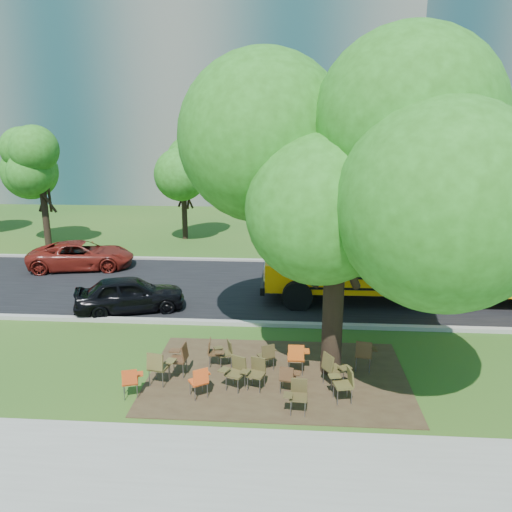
# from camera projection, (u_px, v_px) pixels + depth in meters

# --- Properties ---
(ground) EXTENTS (160.00, 160.00, 0.00)m
(ground) POSITION_uv_depth(u_px,v_px,m) (243.00, 367.00, 14.18)
(ground) COLOR #214C17
(ground) RESTS_ON ground
(sidewalk) EXTENTS (60.00, 4.00, 0.04)m
(sidewalk) POSITION_uv_depth(u_px,v_px,m) (217.00, 491.00, 9.35)
(sidewalk) COLOR gray
(sidewalk) RESTS_ON ground
(dirt_patch) EXTENTS (7.00, 4.50, 0.03)m
(dirt_patch) POSITION_uv_depth(u_px,v_px,m) (277.00, 376.00, 13.62)
(dirt_patch) COLOR #382819
(dirt_patch) RESTS_ON ground
(asphalt_road) EXTENTS (80.00, 8.00, 0.04)m
(asphalt_road) POSITION_uv_depth(u_px,v_px,m) (259.00, 288.00, 20.92)
(asphalt_road) COLOR black
(asphalt_road) RESTS_ON ground
(kerb_near) EXTENTS (80.00, 0.25, 0.14)m
(kerb_near) POSITION_uv_depth(u_px,v_px,m) (251.00, 323.00, 17.05)
(kerb_near) COLOR gray
(kerb_near) RESTS_ON ground
(kerb_far) EXTENTS (80.00, 0.25, 0.14)m
(kerb_far) POSITION_uv_depth(u_px,v_px,m) (264.00, 261.00, 24.86)
(kerb_far) COLOR gray
(kerb_far) RESTS_ON ground
(building_main) EXTENTS (38.00, 16.00, 22.00)m
(building_main) POSITION_uv_depth(u_px,v_px,m) (194.00, 76.00, 46.59)
(building_main) COLOR slate
(building_main) RESTS_ON ground
(bg_tree_0) EXTENTS (5.20, 5.20, 7.18)m
(bg_tree_0) POSITION_uv_depth(u_px,v_px,m) (40.00, 165.00, 26.35)
(bg_tree_0) COLOR black
(bg_tree_0) RESTS_ON ground
(bg_tree_2) EXTENTS (4.80, 4.80, 6.62)m
(bg_tree_2) POSITION_uv_depth(u_px,v_px,m) (183.00, 168.00, 28.86)
(bg_tree_2) COLOR black
(bg_tree_2) RESTS_ON ground
(bg_tree_3) EXTENTS (5.60, 5.60, 7.84)m
(bg_tree_3) POSITION_uv_depth(u_px,v_px,m) (421.00, 157.00, 25.83)
(bg_tree_3) COLOR black
(bg_tree_3) RESTS_ON ground
(main_tree) EXTENTS (7.20, 7.20, 9.12)m
(main_tree) POSITION_uv_depth(u_px,v_px,m) (339.00, 172.00, 12.47)
(main_tree) COLOR black
(main_tree) RESTS_ON ground
(school_bus) EXTENTS (13.78, 3.26, 3.36)m
(school_bus) POSITION_uv_depth(u_px,v_px,m) (462.00, 253.00, 18.93)
(school_bus) COLOR orange
(school_bus) RESTS_ON ground
(chair_0) EXTENTS (0.55, 0.60, 0.81)m
(chair_0) POSITION_uv_depth(u_px,v_px,m) (131.00, 379.00, 12.46)
(chair_0) COLOR #BA3E13
(chair_0) RESTS_ON ground
(chair_1) EXTENTS (0.72, 0.57, 0.97)m
(chair_1) POSITION_uv_depth(u_px,v_px,m) (159.00, 365.00, 13.00)
(chair_1) COLOR brown
(chair_1) RESTS_ON ground
(chair_2) EXTENTS (0.57, 0.71, 0.85)m
(chair_2) POSITION_uv_depth(u_px,v_px,m) (200.00, 379.00, 12.42)
(chair_2) COLOR #D44716
(chair_2) RESTS_ON ground
(chair_3) EXTENTS (0.67, 0.52, 0.86)m
(chair_3) POSITION_uv_depth(u_px,v_px,m) (256.00, 370.00, 12.85)
(chair_3) COLOR #493F1F
(chair_3) RESTS_ON ground
(chair_4) EXTENTS (0.58, 0.46, 0.78)m
(chair_4) POSITION_uv_depth(u_px,v_px,m) (288.00, 376.00, 12.65)
(chair_4) COLOR #4A2E1A
(chair_4) RESTS_ON ground
(chair_5) EXTENTS (0.58, 0.50, 0.85)m
(chair_5) POSITION_uv_depth(u_px,v_px,m) (298.00, 393.00, 11.80)
(chair_5) COLOR #44391D
(chair_5) RESTS_ON ground
(chair_6) EXTENTS (0.63, 0.61, 0.90)m
(chair_6) POSITION_uv_depth(u_px,v_px,m) (345.00, 381.00, 12.26)
(chair_6) COLOR brown
(chair_6) RESTS_ON ground
(chair_7) EXTENTS (0.78, 0.64, 0.95)m
(chair_7) POSITION_uv_depth(u_px,v_px,m) (333.00, 367.00, 12.92)
(chair_7) COLOR #4B4220
(chair_7) RESTS_ON ground
(chair_8) EXTENTS (0.55, 0.64, 0.94)m
(chair_8) POSITION_uv_depth(u_px,v_px,m) (180.00, 356.00, 13.54)
(chair_8) COLOR #482D19
(chair_8) RESTS_ON ground
(chair_9) EXTENTS (0.61, 0.53, 0.78)m
(chair_9) POSITION_uv_depth(u_px,v_px,m) (226.00, 351.00, 14.08)
(chair_9) COLOR #433B1D
(chair_9) RESTS_ON ground
(chair_10) EXTENTS (0.52, 0.54, 0.82)m
(chair_10) POSITION_uv_depth(u_px,v_px,m) (214.00, 350.00, 14.04)
(chair_10) COLOR #462F19
(chair_10) RESTS_ON ground
(chair_11) EXTENTS (0.56, 0.66, 0.82)m
(chair_11) POSITION_uv_depth(u_px,v_px,m) (267.00, 354.00, 13.82)
(chair_11) COLOR #42381C
(chair_11) RESTS_ON ground
(chair_12) EXTENTS (0.52, 0.66, 0.78)m
(chair_12) POSITION_uv_depth(u_px,v_px,m) (328.00, 355.00, 13.81)
(chair_12) COLOR #4D4A21
(chair_12) RESTS_ON ground
(chair_13) EXTENTS (0.68, 0.55, 0.94)m
(chair_13) POSITION_uv_depth(u_px,v_px,m) (365.00, 352.00, 13.77)
(chair_13) COLOR #412C17
(chair_13) RESTS_ON ground
(chair_14) EXTENTS (0.61, 0.56, 0.94)m
(chair_14) POSITION_uv_depth(u_px,v_px,m) (297.00, 355.00, 13.58)
(chair_14) COLOR #C34E14
(chair_14) RESTS_ON ground
(chair_15) EXTENTS (0.74, 0.58, 0.90)m
(chair_15) POSITION_uv_depth(u_px,v_px,m) (236.00, 370.00, 12.83)
(chair_15) COLOR #4B4220
(chair_15) RESTS_ON ground
(black_car) EXTENTS (4.20, 2.72, 1.33)m
(black_car) POSITION_uv_depth(u_px,v_px,m) (130.00, 294.00, 18.20)
(black_car) COLOR black
(black_car) RESTS_ON ground
(bg_car_red) EXTENTS (5.09, 3.06, 1.32)m
(bg_car_red) POSITION_uv_depth(u_px,v_px,m) (82.00, 255.00, 23.56)
(bg_car_red) COLOR maroon
(bg_car_red) RESTS_ON ground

